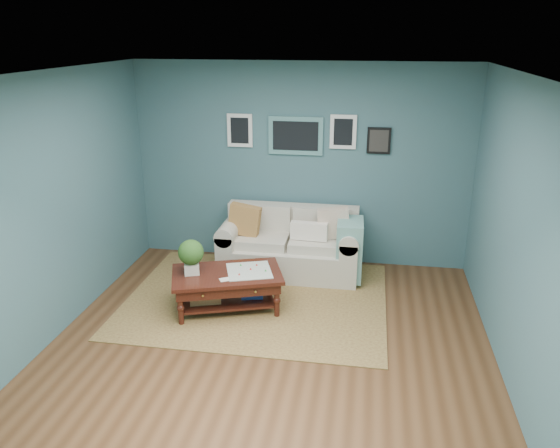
# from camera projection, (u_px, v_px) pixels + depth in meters

# --- Properties ---
(room_shell) EXTENTS (5.00, 5.02, 2.70)m
(room_shell) POSITION_uv_depth(u_px,v_px,m) (266.00, 225.00, 5.03)
(room_shell) COLOR brown
(room_shell) RESTS_ON ground
(area_rug) EXTENTS (3.07, 2.45, 0.01)m
(area_rug) POSITION_uv_depth(u_px,v_px,m) (257.00, 299.00, 6.57)
(area_rug) COLOR brown
(area_rug) RESTS_ON ground
(loveseat) EXTENTS (1.85, 0.84, 0.95)m
(loveseat) POSITION_uv_depth(u_px,v_px,m) (296.00, 245.00, 7.18)
(loveseat) COLOR beige
(loveseat) RESTS_ON ground
(coffee_table) EXTENTS (1.39, 1.08, 0.86)m
(coffee_table) POSITION_uv_depth(u_px,v_px,m) (221.00, 279.00, 6.21)
(coffee_table) COLOR #35140D
(coffee_table) RESTS_ON ground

